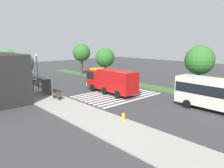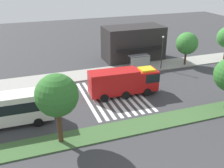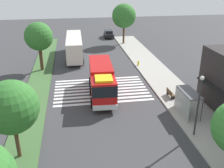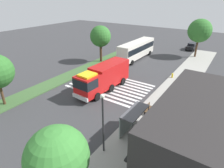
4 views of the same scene
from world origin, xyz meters
name	(u,v)px [view 2 (image 2 of 4)]	position (x,y,z in m)	size (l,w,h in m)	color
ground_plane	(121,95)	(0.00, 0.00, 0.00)	(120.00, 120.00, 0.00)	#38383A
sidewalk	(101,73)	(0.00, 8.75, 0.07)	(60.00, 4.61, 0.14)	#9E9B93
median_strip	(147,124)	(0.00, -7.94, 0.07)	(60.00, 3.00, 0.14)	#3D6033
crosswalk	(113,96)	(-1.10, 0.00, 0.01)	(7.65, 11.60, 0.01)	silver
fire_truck	(125,81)	(0.60, -0.10, 2.05)	(9.67, 3.23, 3.64)	#B71414
bus_stop_shelter	(140,60)	(6.44, 7.73, 1.89)	(3.50, 1.40, 2.46)	#4C4C51
bench_near_shelter	(117,70)	(2.44, 7.76, 0.59)	(1.60, 0.50, 0.90)	#4C3823
street_lamp	(162,49)	(10.21, 7.04, 3.52)	(0.36, 0.36, 5.67)	#2D2D30
storefront_building	(133,43)	(7.91, 13.81, 3.11)	(11.02, 6.31, 6.22)	#282626
sidewalk_tree_west	(187,43)	(15.25, 7.44, 4.00)	(3.83, 3.83, 5.79)	#47301E
median_tree_far_west	(57,96)	(-9.51, -7.94, 5.19)	(4.08, 4.08, 7.13)	#47301E
fire_hydrant	(46,82)	(-9.24, 6.94, 0.49)	(0.28, 0.28, 0.70)	gold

